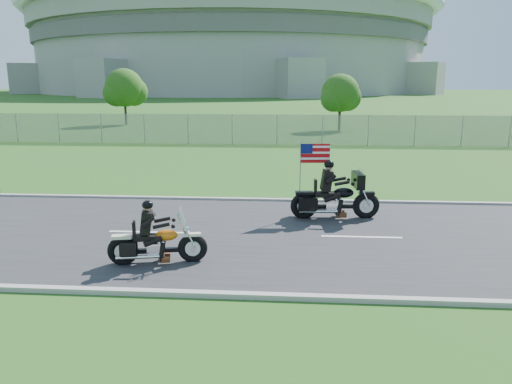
{
  "coord_description": "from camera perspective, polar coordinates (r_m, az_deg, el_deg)",
  "views": [
    {
      "loc": [
        2.08,
        -13.25,
        4.26
      ],
      "look_at": [
        1.09,
        0.0,
        1.26
      ],
      "focal_mm": 35.0,
      "sensor_mm": 36.0,
      "label": 1
    }
  ],
  "objects": [
    {
      "name": "curb_south",
      "position": [
        10.33,
        -7.88,
        -11.46
      ],
      "size": [
        120.0,
        0.18,
        0.12
      ],
      "primitive_type": "cube",
      "color": "#9E9B93",
      "rests_on": "ground"
    },
    {
      "name": "stadium",
      "position": [
        184.92,
        -2.72,
        16.24
      ],
      "size": [
        140.4,
        140.4,
        29.2
      ],
      "color": "#A3A099",
      "rests_on": "ground"
    },
    {
      "name": "road",
      "position": [
        14.06,
        -4.45,
        -4.85
      ],
      "size": [
        120.0,
        8.0,
        0.04
      ],
      "primitive_type": "cube",
      "color": "#28282B",
      "rests_on": "ground"
    },
    {
      "name": "curb_north",
      "position": [
        17.92,
        -2.51,
        -0.86
      ],
      "size": [
        120.0,
        0.18,
        0.12
      ],
      "primitive_type": "cube",
      "color": "#9E9B93",
      "rests_on": "ground"
    },
    {
      "name": "ground",
      "position": [
        14.07,
        -4.45,
        -4.93
      ],
      "size": [
        420.0,
        420.0,
        0.0
      ],
      "primitive_type": "plane",
      "color": "#214B17",
      "rests_on": "ground"
    },
    {
      "name": "fence",
      "position": [
        34.15,
        -7.78,
        7.15
      ],
      "size": [
        60.0,
        0.03,
        2.0
      ],
      "primitive_type": "cube",
      "color": "gray",
      "rests_on": "ground"
    },
    {
      "name": "tree_fence_near",
      "position": [
        43.48,
        9.67,
        10.87
      ],
      "size": [
        3.52,
        3.28,
        4.75
      ],
      "color": "#382316",
      "rests_on": "ground"
    },
    {
      "name": "motorcycle_follow",
      "position": [
        15.65,
        9.01,
        -0.81
      ],
      "size": [
        2.79,
        0.94,
        2.33
      ],
      "rotation": [
        0.0,
        0.0,
        0.09
      ],
      "color": "black",
      "rests_on": "ground"
    },
    {
      "name": "tree_fence_mid",
      "position": [
        49.94,
        -14.75,
        11.24
      ],
      "size": [
        3.96,
        3.69,
        5.3
      ],
      "color": "#382316",
      "rests_on": "ground"
    },
    {
      "name": "motorcycle_lead",
      "position": [
        11.96,
        -11.35,
        -5.86
      ],
      "size": [
        2.31,
        0.87,
        1.57
      ],
      "rotation": [
        0.0,
        0.0,
        0.2
      ],
      "color": "black",
      "rests_on": "ground"
    }
  ]
}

